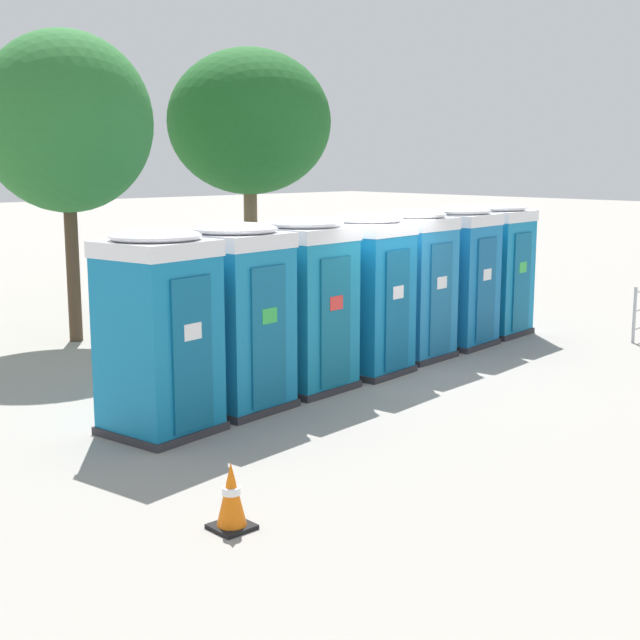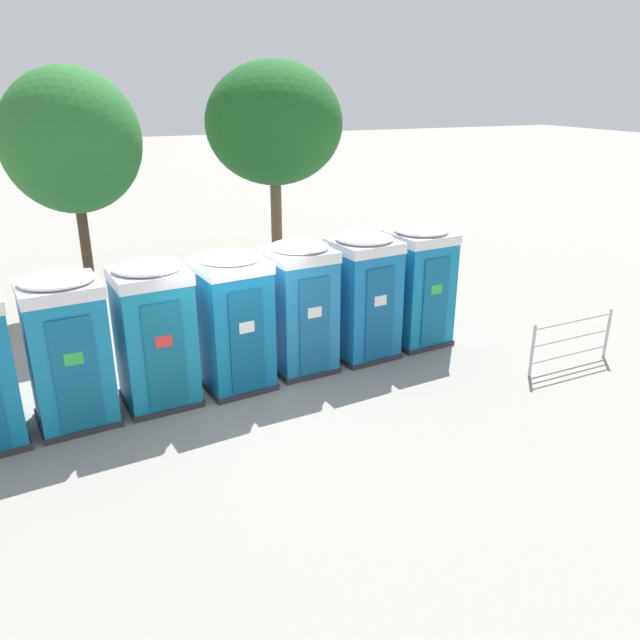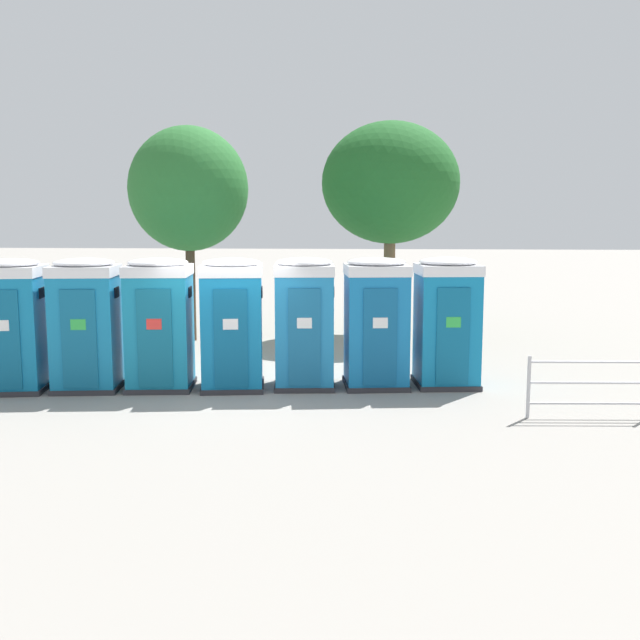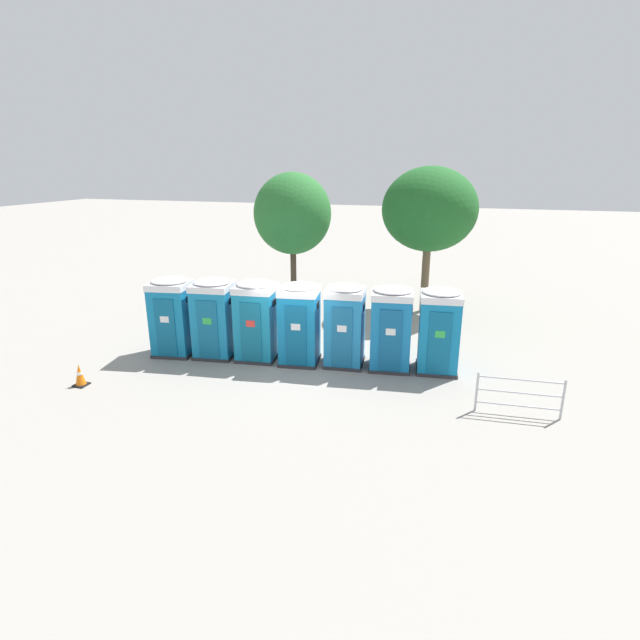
{
  "view_description": "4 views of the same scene",
  "coord_description": "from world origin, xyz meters",
  "px_view_note": "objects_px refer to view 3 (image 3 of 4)",
  "views": [
    {
      "loc": [
        -10.06,
        -9.57,
        3.35
      ],
      "look_at": [
        -1.1,
        -0.04,
        1.0
      ],
      "focal_mm": 50.0,
      "sensor_mm": 36.0,
      "label": 1
    },
    {
      "loc": [
        -2.59,
        -10.17,
        5.25
      ],
      "look_at": [
        1.8,
        0.33,
        0.92
      ],
      "focal_mm": 35.0,
      "sensor_mm": 36.0,
      "label": 2
    },
    {
      "loc": [
        2.68,
        -14.06,
        3.36
      ],
      "look_at": [
        1.67,
        0.31,
        1.32
      ],
      "focal_mm": 42.0,
      "sensor_mm": 36.0,
      "label": 3
    },
    {
      "loc": [
        4.78,
        -13.74,
        5.99
      ],
      "look_at": [
        0.61,
        0.18,
        1.4
      ],
      "focal_mm": 28.0,
      "sensor_mm": 36.0,
      "label": 4
    }
  ],
  "objects_px": {
    "street_tree_0": "(189,189)",
    "portapotty_4": "(304,322)",
    "event_barrier": "(589,385)",
    "portapotty_1": "(86,324)",
    "portapotty_2": "(160,323)",
    "portapotty_6": "(447,321)",
    "portapotty_0": "(12,325)",
    "street_tree_1": "(390,183)",
    "portapotty_5": "(376,322)",
    "portapotty_3": "(232,323)"
  },
  "relations": [
    {
      "from": "portapotty_0",
      "to": "portapotty_6",
      "type": "xyz_separation_m",
      "value": [
        8.32,
        1.01,
        0.0
      ]
    },
    {
      "from": "portapotty_6",
      "to": "street_tree_0",
      "type": "relative_size",
      "value": 0.45
    },
    {
      "from": "portapotty_0",
      "to": "street_tree_0",
      "type": "height_order",
      "value": "street_tree_0"
    },
    {
      "from": "portapotty_3",
      "to": "portapotty_4",
      "type": "height_order",
      "value": "same"
    },
    {
      "from": "portapotty_1",
      "to": "portapotty_4",
      "type": "height_order",
      "value": "same"
    },
    {
      "from": "portapotty_0",
      "to": "portapotty_1",
      "type": "distance_m",
      "value": 1.4
    },
    {
      "from": "portapotty_1",
      "to": "portapotty_5",
      "type": "height_order",
      "value": "same"
    },
    {
      "from": "portapotty_0",
      "to": "portapotty_2",
      "type": "height_order",
      "value": "same"
    },
    {
      "from": "portapotty_2",
      "to": "portapotty_6",
      "type": "bearing_deg",
      "value": 6.51
    },
    {
      "from": "portapotty_3",
      "to": "event_barrier",
      "type": "height_order",
      "value": "portapotty_3"
    },
    {
      "from": "portapotty_1",
      "to": "portapotty_2",
      "type": "xyz_separation_m",
      "value": [
        1.39,
        0.16,
        -0.0
      ]
    },
    {
      "from": "street_tree_0",
      "to": "street_tree_1",
      "type": "distance_m",
      "value": 5.47
    },
    {
      "from": "street_tree_1",
      "to": "portapotty_4",
      "type": "bearing_deg",
      "value": -105.16
    },
    {
      "from": "portapotty_0",
      "to": "street_tree_0",
      "type": "xyz_separation_m",
      "value": [
        2.02,
        5.96,
        2.73
      ]
    },
    {
      "from": "portapotty_5",
      "to": "portapotty_0",
      "type": "bearing_deg",
      "value": -173.23
    },
    {
      "from": "portapotty_0",
      "to": "portapotty_5",
      "type": "distance_m",
      "value": 6.98
    },
    {
      "from": "portapotty_0",
      "to": "portapotty_3",
      "type": "distance_m",
      "value": 4.19
    },
    {
      "from": "portapotty_5",
      "to": "portapotty_2",
      "type": "bearing_deg",
      "value": -173.86
    },
    {
      "from": "portapotty_1",
      "to": "portapotty_5",
      "type": "relative_size",
      "value": 1.0
    },
    {
      "from": "portapotty_0",
      "to": "street_tree_1",
      "type": "height_order",
      "value": "street_tree_1"
    },
    {
      "from": "portapotty_0",
      "to": "street_tree_0",
      "type": "bearing_deg",
      "value": 71.27
    },
    {
      "from": "portapotty_2",
      "to": "portapotty_3",
      "type": "height_order",
      "value": "same"
    },
    {
      "from": "portapotty_5",
      "to": "street_tree_0",
      "type": "distance_m",
      "value": 7.61
    },
    {
      "from": "portapotty_4",
      "to": "portapotty_0",
      "type": "bearing_deg",
      "value": -172.76
    },
    {
      "from": "portapotty_2",
      "to": "portapotty_4",
      "type": "distance_m",
      "value": 2.79
    },
    {
      "from": "portapotty_0",
      "to": "portapotty_1",
      "type": "relative_size",
      "value": 1.0
    },
    {
      "from": "portapotty_0",
      "to": "portapotty_5",
      "type": "xyz_separation_m",
      "value": [
        6.93,
        0.82,
        -0.0
      ]
    },
    {
      "from": "portapotty_5",
      "to": "street_tree_0",
      "type": "xyz_separation_m",
      "value": [
        -4.92,
        5.13,
        2.73
      ]
    },
    {
      "from": "portapotty_1",
      "to": "portapotty_3",
      "type": "relative_size",
      "value": 1.0
    },
    {
      "from": "portapotty_1",
      "to": "street_tree_0",
      "type": "bearing_deg",
      "value": 83.65
    },
    {
      "from": "portapotty_0",
      "to": "street_tree_0",
      "type": "relative_size",
      "value": 0.45
    },
    {
      "from": "portapotty_2",
      "to": "street_tree_0",
      "type": "bearing_deg",
      "value": 97.63
    },
    {
      "from": "portapotty_6",
      "to": "portapotty_0",
      "type": "bearing_deg",
      "value": -173.09
    },
    {
      "from": "portapotty_2",
      "to": "street_tree_0",
      "type": "distance_m",
      "value": 6.26
    },
    {
      "from": "portapotty_2",
      "to": "portapotty_4",
      "type": "xyz_separation_m",
      "value": [
        2.77,
        0.33,
        0.0
      ]
    },
    {
      "from": "portapotty_4",
      "to": "street_tree_1",
      "type": "height_order",
      "value": "street_tree_1"
    },
    {
      "from": "portapotty_2",
      "to": "portapotty_5",
      "type": "xyz_separation_m",
      "value": [
        4.17,
        0.45,
        0.0
      ]
    },
    {
      "from": "portapotty_0",
      "to": "portapotty_1",
      "type": "xyz_separation_m",
      "value": [
        1.38,
        0.21,
        -0.0
      ]
    },
    {
      "from": "event_barrier",
      "to": "portapotty_5",
      "type": "bearing_deg",
      "value": 149.26
    },
    {
      "from": "street_tree_0",
      "to": "event_barrier",
      "type": "distance_m",
      "value": 11.63
    },
    {
      "from": "portapotty_3",
      "to": "portapotty_0",
      "type": "bearing_deg",
      "value": -173.68
    },
    {
      "from": "portapotty_1",
      "to": "event_barrier",
      "type": "height_order",
      "value": "portapotty_1"
    },
    {
      "from": "portapotty_6",
      "to": "street_tree_1",
      "type": "xyz_separation_m",
      "value": [
        -0.99,
        6.28,
        2.92
      ]
    },
    {
      "from": "portapotty_1",
      "to": "portapotty_6",
      "type": "distance_m",
      "value": 6.98
    },
    {
      "from": "street_tree_0",
      "to": "portapotty_4",
      "type": "bearing_deg",
      "value": -56.16
    },
    {
      "from": "portapotty_0",
      "to": "portapotty_4",
      "type": "bearing_deg",
      "value": 7.24
    },
    {
      "from": "portapotty_1",
      "to": "portapotty_2",
      "type": "distance_m",
      "value": 1.4
    },
    {
      "from": "portapotty_2",
      "to": "portapotty_0",
      "type": "bearing_deg",
      "value": -172.29
    },
    {
      "from": "portapotty_3",
      "to": "portapotty_5",
      "type": "relative_size",
      "value": 1.0
    },
    {
      "from": "portapotty_2",
      "to": "portapotty_4",
      "type": "height_order",
      "value": "same"
    }
  ]
}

